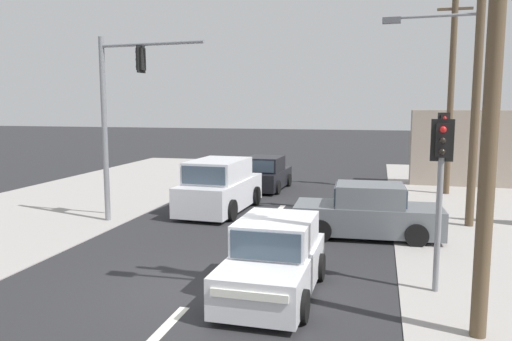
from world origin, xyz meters
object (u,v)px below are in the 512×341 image
at_px(utility_pole_foreground_right, 485,49).
at_px(suv_oncoming_near, 220,187).
at_px(hatchback_crossing_left, 266,174).
at_px(hatchback_receding_far, 274,260).
at_px(utility_pole_background_right, 451,85).
at_px(pedestal_signal_right_kerb, 441,176).
at_px(traffic_signal_mast, 118,105).
at_px(pedestal_signal_far_median, 443,143).
at_px(utility_pole_midground_right, 473,70).
at_px(sedan_oncoming_mid, 368,213).

height_order(utility_pole_foreground_right, suv_oncoming_near, utility_pole_foreground_right).
bearing_deg(utility_pole_foreground_right, hatchback_crossing_left, 115.86).
bearing_deg(hatchback_receding_far, utility_pole_background_right, 69.50).
distance_m(suv_oncoming_near, hatchback_receding_far, 8.20).
height_order(utility_pole_foreground_right, pedestal_signal_right_kerb, utility_pole_foreground_right).
bearing_deg(traffic_signal_mast, pedestal_signal_right_kerb, -23.56).
relative_size(pedestal_signal_far_median, hatchback_receding_far, 0.97).
distance_m(traffic_signal_mast, suv_oncoming_near, 4.62).
bearing_deg(utility_pole_midground_right, traffic_signal_mast, -169.02).
bearing_deg(hatchback_crossing_left, pedestal_signal_far_median, -17.31).
distance_m(traffic_signal_mast, hatchback_crossing_left, 8.62).
height_order(utility_pole_background_right, hatchback_receding_far, utility_pole_background_right).
height_order(hatchback_crossing_left, sedan_oncoming_mid, sedan_oncoming_mid).
distance_m(hatchback_receding_far, sedan_oncoming_mid, 5.33).
relative_size(utility_pole_background_right, sedan_oncoming_mid, 2.07).
bearing_deg(hatchback_crossing_left, traffic_signal_mast, -113.54).
height_order(utility_pole_foreground_right, utility_pole_midground_right, utility_pole_midground_right).
bearing_deg(traffic_signal_mast, hatchback_receding_far, -38.82).
distance_m(utility_pole_midground_right, pedestal_signal_right_kerb, 6.86).
xyz_separation_m(traffic_signal_mast, hatchback_receding_far, (6.18, -4.97, -3.13)).
xyz_separation_m(utility_pole_background_right, pedestal_signal_right_kerb, (-1.67, -12.19, -2.26)).
xyz_separation_m(utility_pole_foreground_right, sedan_oncoming_mid, (-1.80, 6.12, -3.99)).
bearing_deg(pedestal_signal_right_kerb, utility_pole_midground_right, 76.41).
xyz_separation_m(traffic_signal_mast, pedestal_signal_right_kerb, (9.39, -4.10, -1.42)).
bearing_deg(sedan_oncoming_mid, hatchback_crossing_left, 122.84).
bearing_deg(utility_pole_background_right, hatchback_crossing_left, -174.71).
relative_size(traffic_signal_mast, hatchback_receding_far, 1.64).
xyz_separation_m(utility_pole_foreground_right, hatchback_crossing_left, (-6.51, 13.42, -3.99)).
height_order(pedestal_signal_right_kerb, hatchback_crossing_left, pedestal_signal_right_kerb).
bearing_deg(traffic_signal_mast, utility_pole_midground_right, 10.98).
xyz_separation_m(suv_oncoming_near, sedan_oncoming_mid, (5.31, -2.35, -0.18)).
bearing_deg(utility_pole_foreground_right, sedan_oncoming_mid, 106.34).
bearing_deg(pedestal_signal_right_kerb, pedestal_signal_far_median, 83.25).
relative_size(utility_pole_foreground_right, sedan_oncoming_mid, 2.02).
bearing_deg(sedan_oncoming_mid, pedestal_signal_far_median, 63.04).
bearing_deg(utility_pole_background_right, sedan_oncoming_mid, -111.37).
xyz_separation_m(utility_pole_background_right, traffic_signal_mast, (-11.06, -8.09, -0.85)).
bearing_deg(utility_pole_midground_right, hatchback_crossing_left, 145.64).
relative_size(utility_pole_foreground_right, suv_oncoming_near, 1.88).
height_order(hatchback_receding_far, hatchback_crossing_left, same).
relative_size(utility_pole_background_right, pedestal_signal_far_median, 2.50).
xyz_separation_m(pedestal_signal_far_median, suv_oncoming_near, (-7.87, -2.68, -1.53)).
bearing_deg(utility_pole_foreground_right, utility_pole_background_right, 84.57).
relative_size(utility_pole_midground_right, hatchback_crossing_left, 2.47).
height_order(utility_pole_foreground_right, hatchback_crossing_left, utility_pole_foreground_right).
bearing_deg(pedestal_signal_right_kerb, sedan_oncoming_mid, 109.47).
xyz_separation_m(suv_oncoming_near, hatchback_receding_far, (3.56, -7.39, -0.18)).
distance_m(utility_pole_midground_right, utility_pole_background_right, 5.99).
distance_m(utility_pole_foreground_right, sedan_oncoming_mid, 7.53).
xyz_separation_m(utility_pole_background_right, sedan_oncoming_mid, (-3.14, -8.03, -3.98)).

